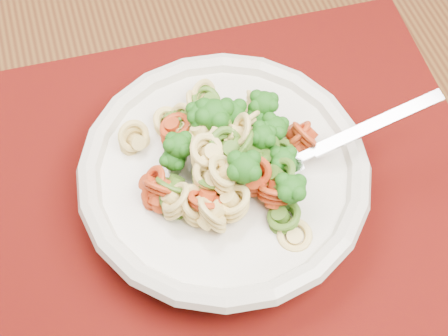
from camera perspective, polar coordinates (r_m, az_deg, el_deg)
dining_table at (r=0.69m, az=1.54°, el=1.93°), size 1.72×1.40×0.78m
placemat at (r=0.55m, az=-0.19°, el=-1.81°), size 0.57×0.51×0.00m
pasta_bowl at (r=0.53m, az=-0.00°, el=-0.62°), size 0.25×0.25×0.05m
pasta_broccoli_heap at (r=0.51m, az=-0.00°, el=0.34°), size 0.21×0.21×0.06m
fork at (r=0.51m, az=5.68°, el=0.34°), size 0.18×0.08×0.08m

